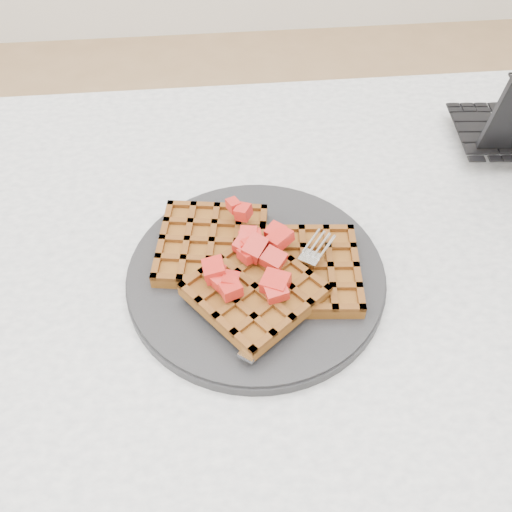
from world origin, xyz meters
name	(u,v)px	position (x,y,z in m)	size (l,w,h in m)	color
ground	(282,510)	(0.00, 0.00, 0.00)	(4.00, 4.00, 0.00)	tan
table	(299,345)	(0.00, 0.00, 0.64)	(1.20, 0.80, 0.75)	silver
plate	(256,275)	(-0.05, 0.02, 0.76)	(0.28, 0.28, 0.02)	black
waffles	(257,267)	(-0.05, 0.01, 0.78)	(0.22, 0.22, 0.03)	brown
strawberry_pile	(256,247)	(-0.05, 0.02, 0.80)	(0.15, 0.15, 0.02)	#9E1513
fork	(294,290)	(-0.02, -0.02, 0.77)	(0.02, 0.18, 0.02)	silver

